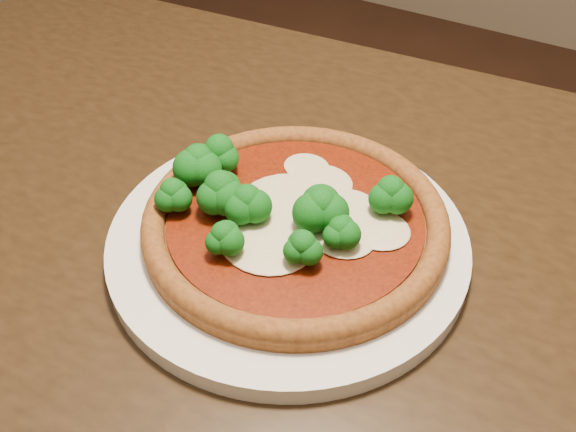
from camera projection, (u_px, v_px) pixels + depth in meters
The scene contains 3 objects.
dining_table at pixel (319, 293), 0.69m from camera, with size 1.36×0.82×0.75m.
plate at pixel (288, 241), 0.59m from camera, with size 0.33×0.33×0.02m, color silver.
pizza at pixel (287, 213), 0.58m from camera, with size 0.28×0.28×0.06m.
Camera 1 is at (0.39, -0.48, 1.18)m, focal length 40.00 mm.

